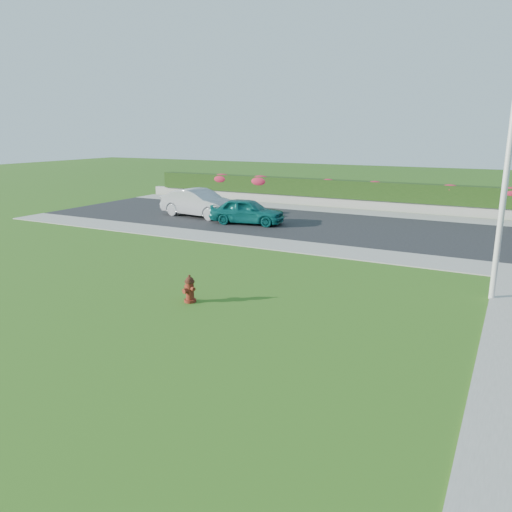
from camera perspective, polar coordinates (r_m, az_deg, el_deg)
The scene contains 16 objects.
ground at distance 12.51m, azimuth -5.32°, elevation -8.02°, with size 120.00×120.00×0.00m, color black.
street_far at distance 26.68m, azimuth 2.04°, elevation 4.02°, with size 26.00×8.00×0.04m, color black.
sidewalk_far at distance 22.89m, azimuth -5.68°, elevation 2.26°, with size 24.00×2.00×0.04m, color gray.
sidewalk_beyond at distance 29.97m, azimuth 13.19°, elevation 4.77°, with size 34.00×2.00×0.04m, color gray.
retaining_wall at distance 31.37m, azimuth 13.93°, elevation 5.65°, with size 34.00×0.40×0.60m, color gray.
hedge at distance 31.36m, azimuth 14.07°, elevation 7.21°, with size 32.00×0.90×1.10m, color black.
fire_hydrant at distance 14.16m, azimuth -7.59°, elevation -3.79°, with size 0.41×0.39×0.79m.
sedan_teal at distance 25.71m, azimuth -1.01°, elevation 5.16°, with size 1.54×3.83×1.31m, color #0B5855.
sedan_silver at distance 28.03m, azimuth -6.50°, elevation 6.04°, with size 1.61×4.61×1.52m, color #9B9EA3.
utility_pole at distance 15.31m, azimuth 26.62°, elevation 7.61°, with size 0.16×0.16×6.71m, color silver.
flower_clump_a at distance 35.58m, azimuth -3.89°, elevation 8.80°, with size 1.43×0.92×0.71m, color #B71F37.
flower_clump_b at distance 34.09m, azimuth 0.53°, elevation 8.57°, with size 1.53×0.98×0.77m, color #B71F37.
flower_clump_c at distance 32.18m, azimuth 8.25°, elevation 8.28°, with size 1.02×0.65×0.51m, color #B71F37.
flower_clump_d at distance 31.31m, azimuth 13.44°, elevation 7.86°, with size 1.06×0.68×0.53m, color #B71F37.
flower_clump_e at distance 30.54m, azimuth 21.29°, elevation 7.13°, with size 1.10×0.71×0.55m, color #B71F37.
flower_clump_f at distance 30.34m, azimuth 27.15°, elevation 6.45°, with size 1.23×0.79×0.61m, color #B71F37.
Camera 1 is at (6.39, -9.67, 4.71)m, focal length 35.00 mm.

